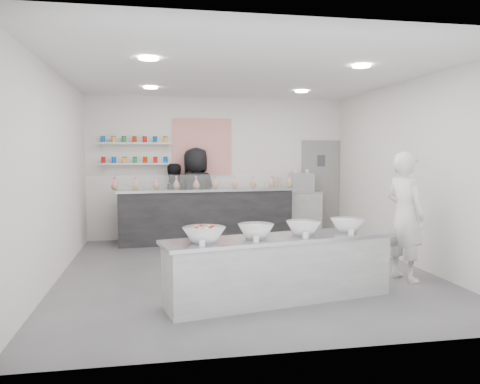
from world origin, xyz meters
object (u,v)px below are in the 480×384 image
Objects in this scene: staff_right at (196,194)px; espresso_ledge at (290,214)px; espresso_machine at (301,182)px; woman_prep at (405,216)px; staff_left at (173,202)px; prep_counter at (280,268)px; back_bar at (206,215)px.

espresso_ledge is at bearing 161.31° from staff_right.
staff_right reaches higher than espresso_machine.
woman_prep reaches higher than espresso_ledge.
espresso_ledge is 2.57m from staff_left.
espresso_ledge is 0.73m from espresso_machine.
back_bar is at bearing 85.52° from prep_counter.
back_bar is 0.76m from staff_left.
back_bar reaches higher than espresso_ledge.
espresso_machine reaches higher than espresso_ledge.
staff_left is at bearing 155.85° from back_bar.
staff_left is at bearing -20.18° from staff_right.
espresso_machine is 2.31m from staff_right.
staff_left is at bearing -178.90° from espresso_machine.
staff_right is at bearing -178.66° from espresso_machine.
espresso_machine is at bearing 161.16° from staff_right.
woman_prep is (0.37, -3.67, -0.26)m from espresso_machine.
woman_prep reaches higher than prep_counter.
prep_counter is at bearing 89.54° from woman_prep.
espresso_machine is at bearing 4.50° from back_bar.
woman_prep reaches higher than staff_left.
prep_counter is 4.39m from staff_left.
woman_prep is (2.01, 0.60, 0.52)m from prep_counter.
espresso_machine is at bearing 0.00° from espresso_ledge.
espresso_ledge is at bearing 60.49° from prep_counter.
staff_right is at bearing 165.06° from staff_left.
back_bar is 1.90m from espresso_ledge.
woman_prep is at bearing 5.18° from prep_counter.
woman_prep is (2.49, -3.37, 0.37)m from back_bar.
staff_left is at bearing 93.84° from prep_counter.
staff_right reaches higher than staff_left.
staff_left reaches higher than espresso_ledge.
staff_left reaches higher than back_bar.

